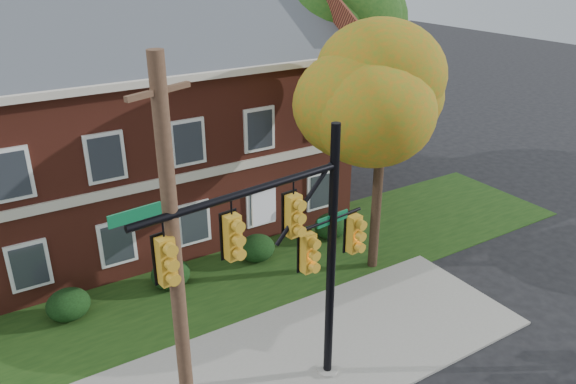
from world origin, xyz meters
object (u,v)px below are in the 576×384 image
tree_near_right (392,93)px  tree_right_rear (333,15)px  utility_pole (176,279)px  hedge_right (257,248)px  apartment_building (112,117)px  traffic_signal (291,247)px  hedge_center (171,274)px  hedge_far_right (331,226)px  hedge_left (68,305)px

tree_near_right → tree_right_rear: tree_right_rear is taller
utility_pole → hedge_right: bearing=28.8°
utility_pole → tree_near_right: bearing=1.8°
tree_near_right → utility_pole: utility_pole is taller
apartment_building → tree_near_right: bearing=-48.2°
traffic_signal → tree_right_rear: bearing=44.0°
tree_near_right → apartment_building: bearing=131.8°
hedge_center → tree_near_right: tree_near_right is taller
hedge_far_right → tree_right_rear: (4.31, 6.11, 7.60)m
apartment_building → traffic_signal: bearing=-86.2°
traffic_signal → utility_pole: size_ratio=0.78×
hedge_far_right → traffic_signal: size_ratio=0.19×
hedge_left → tree_right_rear: size_ratio=0.13×
apartment_building → tree_right_rear: (11.31, 0.86, 3.13)m
hedge_left → hedge_right: 7.00m
hedge_left → tree_right_rear: 17.74m
hedge_left → traffic_signal: traffic_signal is taller
hedge_far_right → tree_near_right: size_ratio=0.16×
traffic_signal → utility_pole: utility_pole is taller
apartment_building → hedge_right: size_ratio=13.43×
utility_pole → tree_right_rear: bearing=22.1°
tree_right_rear → hedge_center: bearing=-151.6°
apartment_building → tree_right_rear: tree_right_rear is taller
hedge_center → traffic_signal: traffic_signal is taller
apartment_building → utility_pole: bearing=-100.2°
tree_right_rear → traffic_signal: size_ratio=1.43×
hedge_far_right → tree_right_rear: 10.66m
hedge_far_right → traffic_signal: 10.02m
hedge_right → utility_pole: 9.99m
hedge_right → tree_near_right: tree_near_right is taller
utility_pole → apartment_building: bearing=57.8°
apartment_building → tree_right_rear: bearing=4.3°
utility_pole → hedge_left: bearing=78.6°
tree_near_right → utility_pole: 10.45m
hedge_center → hedge_far_right: size_ratio=1.00×
hedge_far_right → utility_pole: size_ratio=0.15×
traffic_signal → apartment_building: bearing=87.1°
hedge_right → traffic_signal: bearing=-111.9°
hedge_far_right → traffic_signal: (-6.21, -6.73, 4.08)m
hedge_right → utility_pole: (-5.70, -6.98, 4.31)m
hedge_left → utility_pole: 8.31m
hedge_left → traffic_signal: (4.29, -6.73, 4.08)m
hedge_center → tree_near_right: size_ratio=0.16×
tree_near_right → traffic_signal: bearing=-148.8°
hedge_right → tree_right_rear: bearing=38.0°
hedge_far_right → hedge_left: bearing=180.0°
tree_right_rear → apartment_building: bearing=-175.7°
apartment_building → hedge_far_right: apartment_building is taller
hedge_left → tree_right_rear: bearing=22.4°
apartment_building → tree_right_rear: 11.77m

